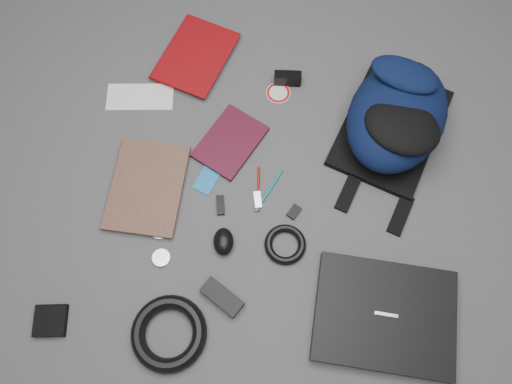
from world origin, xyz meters
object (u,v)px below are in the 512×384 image
(dvd_case, at_px, (230,142))
(pouch, at_px, (51,321))
(power_brick, at_px, (222,297))
(laptop, at_px, (385,315))
(backpack, at_px, (397,115))
(comic_book, at_px, (112,183))
(textbook_red, at_px, (168,46))
(mouse, at_px, (224,242))
(compact_camera, at_px, (288,79))

(dvd_case, distance_m, pouch, 0.73)
(power_brick, bearing_deg, laptop, 31.74)
(laptop, relative_size, dvd_case, 1.75)
(backpack, bearing_deg, dvd_case, -148.79)
(comic_book, xyz_separation_m, dvd_case, (0.30, 0.23, -0.00))
(textbook_red, height_order, dvd_case, textbook_red)
(laptop, bearing_deg, dvd_case, 138.14)
(comic_book, distance_m, dvd_case, 0.38)
(textbook_red, bearing_deg, mouse, -49.15)
(dvd_case, xyz_separation_m, compact_camera, (0.12, 0.26, 0.02))
(textbook_red, distance_m, dvd_case, 0.42)
(laptop, distance_m, textbook_red, 1.10)
(power_brick, bearing_deg, comic_book, 173.02)
(comic_book, height_order, compact_camera, compact_camera)
(backpack, relative_size, compact_camera, 5.09)
(laptop, distance_m, dvd_case, 0.69)
(mouse, bearing_deg, laptop, -27.05)
(comic_book, distance_m, pouch, 0.43)
(comic_book, distance_m, compact_camera, 0.65)
(laptop, height_order, dvd_case, laptop)
(compact_camera, relative_size, power_brick, 0.72)
(laptop, xyz_separation_m, textbook_red, (-0.86, 0.68, -0.00))
(mouse, bearing_deg, comic_book, 149.45)
(backpack, height_order, comic_book, backpack)
(textbook_red, height_order, power_brick, same)
(textbook_red, height_order, pouch, textbook_red)
(compact_camera, height_order, power_brick, compact_camera)
(pouch, bearing_deg, comic_book, 88.26)
(backpack, distance_m, compact_camera, 0.37)
(backpack, xyz_separation_m, comic_book, (-0.78, -0.41, -0.08))
(textbook_red, xyz_separation_m, comic_book, (-0.00, -0.52, -0.00))
(backpack, height_order, mouse, backpack)
(mouse, relative_size, pouch, 0.95)
(power_brick, bearing_deg, textbook_red, 141.63)
(laptop, xyz_separation_m, dvd_case, (-0.56, 0.39, -0.01))
(dvd_case, bearing_deg, laptop, -17.26)
(compact_camera, bearing_deg, comic_book, -143.85)
(dvd_case, bearing_deg, pouch, -97.95)
(dvd_case, height_order, pouch, pouch)
(pouch, bearing_deg, laptop, 16.50)
(laptop, distance_m, comic_book, 0.88)
(laptop, bearing_deg, power_brick, -177.39)
(laptop, distance_m, power_brick, 0.45)
(comic_book, bearing_deg, laptop, -18.72)
(compact_camera, bearing_deg, power_brick, -103.33)
(comic_book, distance_m, power_brick, 0.48)
(dvd_case, bearing_deg, power_brick, -58.03)
(dvd_case, relative_size, compact_camera, 2.48)
(compact_camera, bearing_deg, pouch, -128.64)
(comic_book, relative_size, pouch, 3.45)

